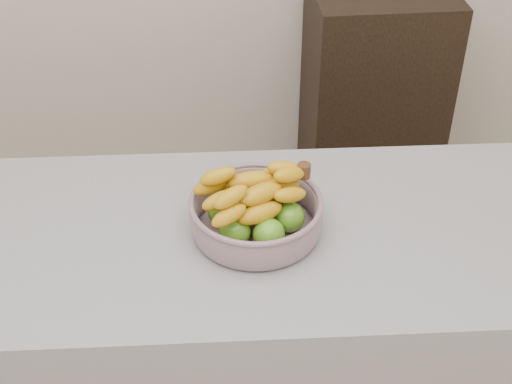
# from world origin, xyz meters

# --- Properties ---
(counter) EXTENTS (2.00, 0.60, 0.90)m
(counter) POSITION_xyz_m (0.00, 0.51, 0.45)
(counter) COLOR #92939A
(counter) RESTS_ON ground
(cabinet) EXTENTS (0.52, 0.43, 0.91)m
(cabinet) POSITION_xyz_m (0.67, 1.78, 0.46)
(cabinet) COLOR black
(cabinet) RESTS_ON ground
(fruit_bowl) EXTENTS (0.28, 0.28, 0.14)m
(fruit_bowl) POSITION_xyz_m (0.15, 0.51, 0.95)
(fruit_bowl) COLOR #9199AE
(fruit_bowl) RESTS_ON counter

